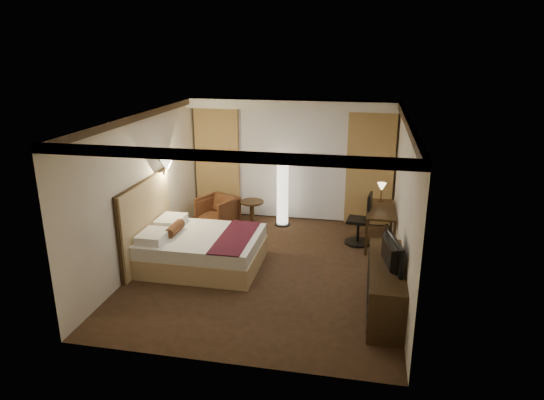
% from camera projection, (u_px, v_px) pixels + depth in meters
% --- Properties ---
extents(floor, '(4.50, 5.50, 0.01)m').
position_uv_depth(floor, '(268.00, 268.00, 8.63)').
color(floor, '#312113').
rests_on(floor, ground).
extents(ceiling, '(4.50, 5.50, 0.01)m').
position_uv_depth(ceiling, '(267.00, 116.00, 7.80)').
color(ceiling, white).
rests_on(ceiling, back_wall).
extents(back_wall, '(4.50, 0.02, 2.70)m').
position_uv_depth(back_wall, '(293.00, 160.00, 10.78)').
color(back_wall, beige).
rests_on(back_wall, floor).
extents(left_wall, '(0.02, 5.50, 2.70)m').
position_uv_depth(left_wall, '(144.00, 189.00, 8.63)').
color(left_wall, beige).
rests_on(left_wall, floor).
extents(right_wall, '(0.02, 5.50, 2.70)m').
position_uv_depth(right_wall, '(404.00, 204.00, 7.80)').
color(right_wall, beige).
rests_on(right_wall, floor).
extents(crown_molding, '(4.50, 5.50, 0.12)m').
position_uv_depth(crown_molding, '(267.00, 120.00, 7.82)').
color(crown_molding, black).
rests_on(crown_molding, ceiling).
extents(soffit, '(4.50, 0.50, 0.20)m').
position_uv_depth(soffit, '(292.00, 104.00, 10.16)').
color(soffit, white).
rests_on(soffit, ceiling).
extents(curtain_sheer, '(2.48, 0.04, 2.45)m').
position_uv_depth(curtain_sheer, '(292.00, 165.00, 10.74)').
color(curtain_sheer, silver).
rests_on(curtain_sheer, back_wall).
extents(curtain_left_drape, '(1.00, 0.14, 2.45)m').
position_uv_depth(curtain_left_drape, '(218.00, 162.00, 11.00)').
color(curtain_left_drape, tan).
rests_on(curtain_left_drape, back_wall).
extents(curtain_right_drape, '(1.00, 0.14, 2.45)m').
position_uv_depth(curtain_right_drape, '(370.00, 169.00, 10.36)').
color(curtain_right_drape, tan).
rests_on(curtain_right_drape, back_wall).
extents(wall_sconce, '(0.24, 0.24, 0.24)m').
position_uv_depth(wall_sconce, '(167.00, 165.00, 9.16)').
color(wall_sconce, white).
rests_on(wall_sconce, left_wall).
extents(bed, '(2.05, 1.60, 0.60)m').
position_uv_depth(bed, '(203.00, 250.00, 8.65)').
color(bed, white).
rests_on(bed, floor).
extents(headboard, '(0.12, 1.90, 1.50)m').
position_uv_depth(headboard, '(147.00, 222.00, 8.71)').
color(headboard, tan).
rests_on(headboard, floor).
extents(armchair, '(0.94, 0.92, 0.74)m').
position_uv_depth(armchair, '(218.00, 210.00, 10.49)').
color(armchair, '#512618').
rests_on(armchair, floor).
extents(side_table, '(0.52, 0.52, 0.57)m').
position_uv_depth(side_table, '(252.00, 213.00, 10.56)').
color(side_table, black).
rests_on(side_table, floor).
extents(floor_lamp, '(0.33, 0.33, 1.59)m').
position_uv_depth(floor_lamp, '(283.00, 190.00, 10.46)').
color(floor_lamp, white).
rests_on(floor_lamp, floor).
extents(desk, '(0.55, 1.27, 0.75)m').
position_uv_depth(desk, '(380.00, 227.00, 9.55)').
color(desk, black).
rests_on(desk, floor).
extents(desk_lamp, '(0.18, 0.18, 0.34)m').
position_uv_depth(desk_lamp, '(381.00, 193.00, 9.84)').
color(desk_lamp, '#FFD899').
rests_on(desk_lamp, desk).
extents(office_chair, '(0.57, 0.57, 1.06)m').
position_uv_depth(office_chair, '(359.00, 218.00, 9.53)').
color(office_chair, black).
rests_on(office_chair, floor).
extents(dresser, '(0.50, 1.94, 0.75)m').
position_uv_depth(dresser, '(385.00, 287.00, 7.18)').
color(dresser, black).
rests_on(dresser, floor).
extents(television, '(0.76, 1.10, 0.13)m').
position_uv_depth(television, '(386.00, 245.00, 6.98)').
color(television, black).
rests_on(television, dresser).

